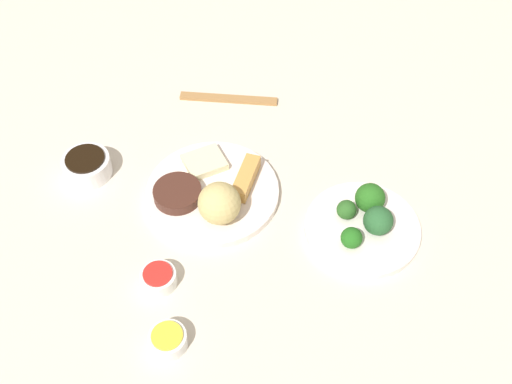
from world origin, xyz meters
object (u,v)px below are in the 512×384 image
object	(u,v)px
sauce_ramekin_hot_mustard	(168,340)
soy_sauce_bowl	(87,166)
main_plate	(213,192)
chopsticks_pair	(228,99)
broccoli_plate	(362,228)
sauce_ramekin_sweet_and_sour	(159,279)

from	to	relation	value
sauce_ramekin_hot_mustard	soy_sauce_bowl	bearing A→B (deg)	96.46
main_plate	sauce_ramekin_hot_mustard	size ratio (longest dim) A/B	4.15
chopsticks_pair	soy_sauce_bowl	bearing A→B (deg)	-162.85
soy_sauce_bowl	main_plate	bearing A→B (deg)	-33.98
broccoli_plate	sauce_ramekin_hot_mustard	distance (m)	0.40
broccoli_plate	sauce_ramekin_sweet_and_sour	size ratio (longest dim) A/B	3.44
soy_sauce_bowl	sauce_ramekin_sweet_and_sour	distance (m)	0.30
sauce_ramekin_hot_mustard	sauce_ramekin_sweet_and_sour	world-z (taller)	same
chopsticks_pair	sauce_ramekin_sweet_and_sour	bearing A→B (deg)	-123.96
soy_sauce_bowl	sauce_ramekin_sweet_and_sour	xyz separation A→B (m)	(0.06, -0.29, -0.01)
main_plate	soy_sauce_bowl	bearing A→B (deg)	146.02
broccoli_plate	sauce_ramekin_hot_mustard	bearing A→B (deg)	-167.29
sauce_ramekin_hot_mustard	main_plate	bearing A→B (deg)	58.45
main_plate	soy_sauce_bowl	distance (m)	0.25
sauce_ramekin_sweet_and_sour	chopsticks_pair	bearing A→B (deg)	56.04
soy_sauce_bowl	sauce_ramekin_sweet_and_sour	world-z (taller)	soy_sauce_bowl
broccoli_plate	soy_sauce_bowl	bearing A→B (deg)	143.85
main_plate	sauce_ramekin_sweet_and_sour	distance (m)	0.21
main_plate	soy_sauce_bowl	size ratio (longest dim) A/B	2.74
sauce_ramekin_sweet_and_sour	main_plate	bearing A→B (deg)	45.84
main_plate	broccoli_plate	xyz separation A→B (m)	(0.23, -0.18, -0.00)
chopsticks_pair	broccoli_plate	bearing A→B (deg)	-75.41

